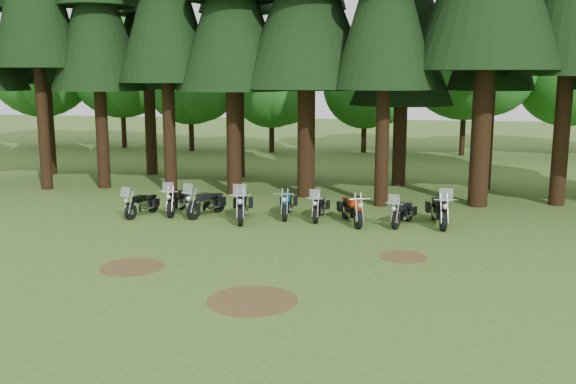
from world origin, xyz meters
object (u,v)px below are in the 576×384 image
motorcycle_4 (287,205)px  motorcycle_0 (142,205)px  motorcycle_2 (206,204)px  motorcycle_7 (402,213)px  motorcycle_3 (242,207)px  motorcycle_1 (177,202)px  motorcycle_6 (352,210)px  motorcycle_8 (439,211)px  motorcycle_5 (319,208)px

motorcycle_4 → motorcycle_0: bearing=-174.8°
motorcycle_2 → motorcycle_7: size_ratio=1.09×
motorcycle_3 → motorcycle_4: (1.51, 1.00, -0.06)m
motorcycle_1 → motorcycle_6: bearing=-8.0°
motorcycle_8 → motorcycle_2: bearing=172.7°
motorcycle_0 → motorcycle_2: motorcycle_2 is taller
motorcycle_1 → motorcycle_7: 8.69m
motorcycle_0 → motorcycle_6: motorcycle_0 is taller
motorcycle_3 → motorcycle_8: 7.17m
motorcycle_5 → motorcycle_6: 1.36m
motorcycle_2 → motorcycle_5: (4.32, 0.28, -0.03)m
motorcycle_0 → motorcycle_7: 9.83m
motorcycle_0 → motorcycle_8: size_ratio=0.82×
motorcycle_5 → motorcycle_7: motorcycle_5 is taller
motorcycle_1 → motorcycle_6: 6.88m
motorcycle_6 → motorcycle_5: bearing=138.6°
motorcycle_6 → motorcycle_0: bearing=161.1°
motorcycle_3 → motorcycle_6: 4.05m
motorcycle_5 → motorcycle_6: (1.27, -0.47, 0.05)m
motorcycle_7 → motorcycle_2: bearing=-162.8°
motorcycle_7 → motorcycle_8: bearing=27.0°
motorcycle_4 → motorcycle_7: (4.34, -0.61, -0.03)m
motorcycle_4 → motorcycle_1: bearing=178.9°
motorcycle_2 → motorcycle_6: 5.59m
motorcycle_1 → motorcycle_3: 2.91m
motorcycle_0 → motorcycle_3: bearing=12.7°
motorcycle_5 → motorcycle_8: bearing=-1.3°
motorcycle_6 → motorcycle_8: motorcycle_8 is taller
motorcycle_0 → motorcycle_4: motorcycle_0 is taller
motorcycle_1 → motorcycle_5: 5.59m
motorcycle_7 → motorcycle_8: 1.31m
motorcycle_1 → motorcycle_2: size_ratio=1.03×
motorcycle_1 → motorcycle_4: bearing=-0.7°
motorcycle_3 → motorcycle_5: motorcycle_3 is taller
motorcycle_2 → motorcycle_4: size_ratio=0.98×
motorcycle_3 → motorcycle_5: size_ratio=1.20×
motorcycle_1 → motorcycle_4: 4.35m
motorcycle_1 → motorcycle_3: bearing=-18.5°
motorcycle_2 → motorcycle_8: size_ratio=0.89×
motorcycle_6 → motorcycle_1: bearing=155.7°
motorcycle_0 → motorcycle_8: motorcycle_8 is taller
motorcycle_0 → motorcycle_5: (6.74, 0.75, 0.01)m
motorcycle_2 → motorcycle_3: bearing=2.7°
motorcycle_0 → motorcycle_8: bearing=15.9°
motorcycle_2 → motorcycle_3: size_ratio=0.88×
motorcycle_2 → motorcycle_6: motorcycle_2 is taller
motorcycle_6 → motorcycle_4: bearing=143.6°
motorcycle_0 → motorcycle_3: 3.97m
motorcycle_3 → motorcycle_0: bearing=168.2°
motorcycle_3 → motorcycle_6: (4.04, 0.30, -0.04)m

